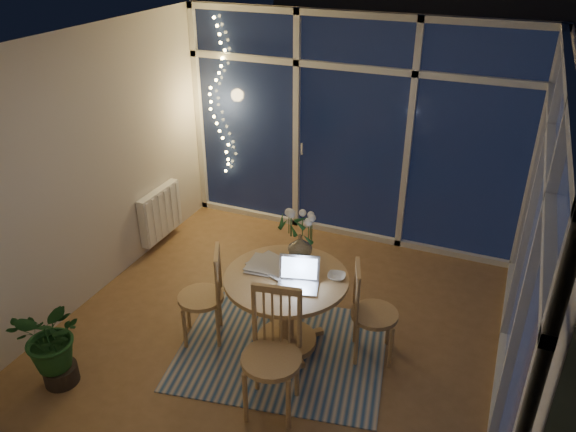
# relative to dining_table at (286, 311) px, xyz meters

# --- Properties ---
(floor) EXTENTS (4.00, 4.00, 0.00)m
(floor) POSITION_rel_dining_table_xyz_m (-0.12, 0.20, -0.36)
(floor) COLOR brown
(floor) RESTS_ON ground
(ceiling) EXTENTS (4.00, 4.00, 0.00)m
(ceiling) POSITION_rel_dining_table_xyz_m (-0.12, 0.20, 2.24)
(ceiling) COLOR white
(ceiling) RESTS_ON wall_back
(wall_back) EXTENTS (4.00, 0.04, 2.60)m
(wall_back) POSITION_rel_dining_table_xyz_m (-0.12, 2.20, 0.94)
(wall_back) COLOR beige
(wall_back) RESTS_ON floor
(wall_front) EXTENTS (4.00, 0.04, 2.60)m
(wall_front) POSITION_rel_dining_table_xyz_m (-0.12, -1.80, 0.94)
(wall_front) COLOR beige
(wall_front) RESTS_ON floor
(wall_left) EXTENTS (0.04, 4.00, 2.60)m
(wall_left) POSITION_rel_dining_table_xyz_m (-2.12, 0.20, 0.94)
(wall_left) COLOR beige
(wall_left) RESTS_ON floor
(wall_right) EXTENTS (0.04, 4.00, 2.60)m
(wall_right) POSITION_rel_dining_table_xyz_m (1.88, 0.20, 0.94)
(wall_right) COLOR beige
(wall_right) RESTS_ON floor
(window_wall_back) EXTENTS (4.00, 0.10, 2.60)m
(window_wall_back) POSITION_rel_dining_table_xyz_m (-0.12, 2.16, 0.94)
(window_wall_back) COLOR silver
(window_wall_back) RESTS_ON floor
(window_wall_right) EXTENTS (0.10, 4.00, 2.60)m
(window_wall_right) POSITION_rel_dining_table_xyz_m (1.84, 0.20, 0.94)
(window_wall_right) COLOR silver
(window_wall_right) RESTS_ON floor
(radiator) EXTENTS (0.10, 0.70, 0.58)m
(radiator) POSITION_rel_dining_table_xyz_m (-2.06, 1.10, 0.04)
(radiator) COLOR white
(radiator) RESTS_ON wall_left
(fairy_lights) EXTENTS (0.24, 0.10, 1.85)m
(fairy_lights) POSITION_rel_dining_table_xyz_m (-1.77, 2.08, 1.16)
(fairy_lights) COLOR #FFD566
(fairy_lights) RESTS_ON window_wall_back
(garden_patio) EXTENTS (12.00, 6.00, 0.10)m
(garden_patio) POSITION_rel_dining_table_xyz_m (0.38, 5.20, -0.42)
(garden_patio) COLOR black
(garden_patio) RESTS_ON ground
(garden_fence) EXTENTS (11.00, 0.08, 1.80)m
(garden_fence) POSITION_rel_dining_table_xyz_m (-0.12, 5.70, 0.54)
(garden_fence) COLOR #382214
(garden_fence) RESTS_ON ground
(garden_shrubs) EXTENTS (0.90, 0.90, 0.90)m
(garden_shrubs) POSITION_rel_dining_table_xyz_m (-0.92, 3.60, 0.09)
(garden_shrubs) COLOR black
(garden_shrubs) RESTS_ON ground
(rug) EXTENTS (2.03, 1.74, 0.01)m
(rug) POSITION_rel_dining_table_xyz_m (-0.00, -0.10, -0.36)
(rug) COLOR #BFB09B
(rug) RESTS_ON floor
(dining_table) EXTENTS (1.24, 1.24, 0.73)m
(dining_table) POSITION_rel_dining_table_xyz_m (0.00, 0.00, 0.00)
(dining_table) COLOR #B0834F
(dining_table) RESTS_ON floor
(chair_left) EXTENTS (0.58, 0.58, 0.93)m
(chair_left) POSITION_rel_dining_table_xyz_m (-0.74, -0.20, 0.10)
(chair_left) COLOR #B0834F
(chair_left) RESTS_ON floor
(chair_right) EXTENTS (0.54, 0.54, 0.92)m
(chair_right) POSITION_rel_dining_table_xyz_m (0.75, 0.16, 0.10)
(chair_right) COLOR #B0834F
(chair_right) RESTS_ON floor
(chair_front) EXTENTS (0.57, 0.57, 1.05)m
(chair_front) POSITION_rel_dining_table_xyz_m (0.19, -0.74, 0.16)
(chair_front) COLOR #B0834F
(chair_front) RESTS_ON floor
(laptop) EXTENTS (0.40, 0.37, 0.25)m
(laptop) POSITION_rel_dining_table_xyz_m (0.15, -0.11, 0.49)
(laptop) COLOR #B9B9BE
(laptop) RESTS_ON dining_table
(flower_vase) EXTENTS (0.23, 0.23, 0.21)m
(flower_vase) POSITION_rel_dining_table_xyz_m (-0.01, 0.33, 0.47)
(flower_vase) COLOR silver
(flower_vase) RESTS_ON dining_table
(bowl) EXTENTS (0.18, 0.18, 0.04)m
(bowl) POSITION_rel_dining_table_xyz_m (0.40, 0.14, 0.38)
(bowl) COLOR silver
(bowl) RESTS_ON dining_table
(newspapers) EXTENTS (0.43, 0.35, 0.02)m
(newspapers) POSITION_rel_dining_table_xyz_m (-0.15, 0.07, 0.38)
(newspapers) COLOR silver
(newspapers) RESTS_ON dining_table
(phone) EXTENTS (0.12, 0.08, 0.01)m
(phone) POSITION_rel_dining_table_xyz_m (0.08, -0.12, 0.37)
(phone) COLOR black
(phone) RESTS_ON dining_table
(potted_plant) EXTENTS (0.56, 0.49, 0.76)m
(potted_plant) POSITION_rel_dining_table_xyz_m (-1.54, -1.16, 0.02)
(potted_plant) COLOR #19481D
(potted_plant) RESTS_ON floor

